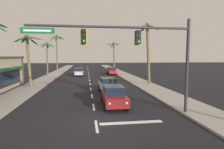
{
  "coord_description": "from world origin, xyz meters",
  "views": [
    {
      "loc": [
        -0.57,
        -11.6,
        4.12
      ],
      "look_at": [
        2.17,
        8.0,
        2.2
      ],
      "focal_mm": 29.81,
      "sensor_mm": 36.0,
      "label": 1
    }
  ],
  "objects_px": {
    "palm_left_second": "(28,51)",
    "palm_left_third": "(47,51)",
    "sedan_third_in_queue": "(108,85)",
    "palm_left_farthest": "(57,45)",
    "traffic_signal_mast": "(139,46)",
    "sedan_lead_at_stop_bar": "(114,96)",
    "palm_right_second": "(148,45)",
    "sedan_oncoming_far": "(79,72)",
    "sedan_parked_nearest_kerb": "(112,71)",
    "palm_right_farthest": "(114,50)"
  },
  "relations": [
    {
      "from": "traffic_signal_mast",
      "to": "sedan_third_in_queue",
      "type": "distance_m",
      "value": 9.66
    },
    {
      "from": "traffic_signal_mast",
      "to": "palm_left_second",
      "type": "relative_size",
      "value": 1.58
    },
    {
      "from": "traffic_signal_mast",
      "to": "sedan_third_in_queue",
      "type": "relative_size",
      "value": 2.48
    },
    {
      "from": "palm_left_farthest",
      "to": "palm_right_second",
      "type": "bearing_deg",
      "value": -57.05
    },
    {
      "from": "sedan_third_in_queue",
      "to": "palm_left_third",
      "type": "bearing_deg",
      "value": 119.62
    },
    {
      "from": "traffic_signal_mast",
      "to": "sedan_parked_nearest_kerb",
      "type": "distance_m",
      "value": 30.24
    },
    {
      "from": "sedan_parked_nearest_kerb",
      "to": "palm_left_farthest",
      "type": "xyz_separation_m",
      "value": [
        -13.38,
        8.83,
        6.26
      ]
    },
    {
      "from": "traffic_signal_mast",
      "to": "sedan_third_in_queue",
      "type": "bearing_deg",
      "value": 96.92
    },
    {
      "from": "palm_left_third",
      "to": "palm_right_second",
      "type": "xyz_separation_m",
      "value": [
        16.39,
        -12.96,
        0.5
      ]
    },
    {
      "from": "sedan_lead_at_stop_bar",
      "to": "traffic_signal_mast",
      "type": "bearing_deg",
      "value": -65.98
    },
    {
      "from": "sedan_oncoming_far",
      "to": "sedan_parked_nearest_kerb",
      "type": "distance_m",
      "value": 7.55
    },
    {
      "from": "sedan_third_in_queue",
      "to": "palm_right_second",
      "type": "height_order",
      "value": "palm_right_second"
    },
    {
      "from": "palm_left_third",
      "to": "palm_right_farthest",
      "type": "distance_m",
      "value": 24.52
    },
    {
      "from": "sedan_parked_nearest_kerb",
      "to": "palm_right_second",
      "type": "bearing_deg",
      "value": -79.81
    },
    {
      "from": "sedan_lead_at_stop_bar",
      "to": "palm_left_second",
      "type": "bearing_deg",
      "value": 131.23
    },
    {
      "from": "palm_right_farthest",
      "to": "sedan_oncoming_far",
      "type": "bearing_deg",
      "value": -120.87
    },
    {
      "from": "palm_left_second",
      "to": "palm_left_farthest",
      "type": "relative_size",
      "value": 0.72
    },
    {
      "from": "palm_left_second",
      "to": "palm_left_third",
      "type": "distance_m",
      "value": 12.26
    },
    {
      "from": "sedan_third_in_queue",
      "to": "sedan_parked_nearest_kerb",
      "type": "bearing_deg",
      "value": 80.99
    },
    {
      "from": "sedan_third_in_queue",
      "to": "palm_left_third",
      "type": "distance_m",
      "value": 20.91
    },
    {
      "from": "sedan_parked_nearest_kerb",
      "to": "palm_left_third",
      "type": "height_order",
      "value": "palm_left_third"
    },
    {
      "from": "palm_left_second",
      "to": "palm_right_farthest",
      "type": "relative_size",
      "value": 0.83
    },
    {
      "from": "traffic_signal_mast",
      "to": "sedan_lead_at_stop_bar",
      "type": "xyz_separation_m",
      "value": [
        -1.28,
        2.86,
        -3.99
      ]
    },
    {
      "from": "sedan_oncoming_far",
      "to": "sedan_third_in_queue",
      "type": "bearing_deg",
      "value": -78.4
    },
    {
      "from": "palm_left_third",
      "to": "palm_left_farthest",
      "type": "height_order",
      "value": "palm_left_farthest"
    },
    {
      "from": "palm_right_second",
      "to": "sedan_third_in_queue",
      "type": "bearing_deg",
      "value": -142.66
    },
    {
      "from": "palm_right_farthest",
      "to": "traffic_signal_mast",
      "type": "bearing_deg",
      "value": -96.4
    },
    {
      "from": "palm_left_third",
      "to": "sedan_third_in_queue",
      "type": "bearing_deg",
      "value": -60.38
    },
    {
      "from": "palm_left_farthest",
      "to": "sedan_parked_nearest_kerb",
      "type": "bearing_deg",
      "value": -33.41
    },
    {
      "from": "palm_right_second",
      "to": "palm_right_farthest",
      "type": "bearing_deg",
      "value": 90.35
    },
    {
      "from": "sedan_oncoming_far",
      "to": "palm_left_third",
      "type": "xyz_separation_m",
      "value": [
        -6.13,
        -1.56,
        4.45
      ]
    },
    {
      "from": "palm_left_farthest",
      "to": "traffic_signal_mast",
      "type": "bearing_deg",
      "value": -74.02
    },
    {
      "from": "palm_left_third",
      "to": "palm_right_second",
      "type": "bearing_deg",
      "value": -38.34
    },
    {
      "from": "traffic_signal_mast",
      "to": "sedan_parked_nearest_kerb",
      "type": "height_order",
      "value": "traffic_signal_mast"
    },
    {
      "from": "traffic_signal_mast",
      "to": "sedan_lead_at_stop_bar",
      "type": "relative_size",
      "value": 2.51
    },
    {
      "from": "palm_left_second",
      "to": "palm_right_farthest",
      "type": "height_order",
      "value": "palm_right_farthest"
    },
    {
      "from": "sedan_third_in_queue",
      "to": "palm_right_second",
      "type": "distance_m",
      "value": 9.33
    },
    {
      "from": "sedan_parked_nearest_kerb",
      "to": "palm_left_second",
      "type": "xyz_separation_m",
      "value": [
        -13.54,
        -15.65,
        4.01
      ]
    },
    {
      "from": "sedan_oncoming_far",
      "to": "palm_right_second",
      "type": "relative_size",
      "value": 0.5
    },
    {
      "from": "sedan_third_in_queue",
      "to": "palm_right_second",
      "type": "xyz_separation_m",
      "value": [
        6.29,
        4.8,
        4.94
      ]
    },
    {
      "from": "sedan_lead_at_stop_bar",
      "to": "palm_left_farthest",
      "type": "xyz_separation_m",
      "value": [
        -9.81,
        35.86,
        6.26
      ]
    },
    {
      "from": "traffic_signal_mast",
      "to": "palm_left_second",
      "type": "distance_m",
      "value": 18.15
    },
    {
      "from": "sedan_lead_at_stop_bar",
      "to": "palm_left_second",
      "type": "distance_m",
      "value": 15.66
    },
    {
      "from": "sedan_lead_at_stop_bar",
      "to": "sedan_parked_nearest_kerb",
      "type": "distance_m",
      "value": 27.26
    },
    {
      "from": "palm_left_second",
      "to": "palm_left_third",
      "type": "relative_size",
      "value": 1.01
    },
    {
      "from": "sedan_lead_at_stop_bar",
      "to": "sedan_parked_nearest_kerb",
      "type": "relative_size",
      "value": 0.99
    },
    {
      "from": "palm_left_third",
      "to": "palm_left_farthest",
      "type": "bearing_deg",
      "value": 89.68
    },
    {
      "from": "sedan_third_in_queue",
      "to": "palm_left_farthest",
      "type": "xyz_separation_m",
      "value": [
        -10.03,
        29.98,
        6.26
      ]
    },
    {
      "from": "sedan_parked_nearest_kerb",
      "to": "palm_right_second",
      "type": "xyz_separation_m",
      "value": [
        2.94,
        -16.35,
        4.94
      ]
    },
    {
      "from": "sedan_oncoming_far",
      "to": "sedan_parked_nearest_kerb",
      "type": "xyz_separation_m",
      "value": [
        7.32,
        1.83,
        0.0
      ]
    }
  ]
}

